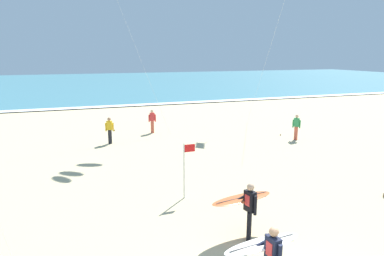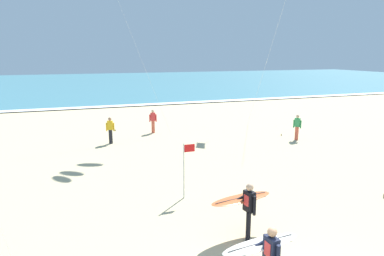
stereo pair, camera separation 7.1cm
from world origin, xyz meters
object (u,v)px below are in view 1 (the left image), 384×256
at_px(bystander_red_top, 152,121).
at_px(bystander_yellow_top, 110,130).
at_px(surfer_lead, 246,203).
at_px(lifeguard_flag, 185,165).
at_px(surfer_trailing, 268,252).
at_px(bystander_green_top, 296,127).

height_order(bystander_red_top, bystander_yellow_top, same).
relative_size(surfer_lead, lifeguard_flag, 1.01).
distance_m(surfer_trailing, bystander_yellow_top, 14.52).
bearing_deg(surfer_trailing, bystander_green_top, 51.42).
relative_size(bystander_yellow_top, bystander_green_top, 1.00).
relative_size(surfer_trailing, lifeguard_flag, 0.95).
height_order(surfer_trailing, lifeguard_flag, lifeguard_flag).
relative_size(surfer_trailing, bystander_red_top, 1.25).
distance_m(bystander_red_top, bystander_yellow_top, 3.57).
bearing_deg(surfer_trailing, bystander_red_top, 85.79).
xyz_separation_m(bystander_red_top, bystander_yellow_top, (-3.01, -1.92, 0.00)).
relative_size(bystander_yellow_top, lifeguard_flag, 0.76).
height_order(surfer_lead, lifeguard_flag, lifeguard_flag).
xyz_separation_m(surfer_lead, surfer_trailing, (-0.73, -2.34, -0.01)).
relative_size(bystander_red_top, bystander_green_top, 1.00).
bearing_deg(bystander_red_top, lifeguard_flag, -96.60).
height_order(surfer_lead, bystander_green_top, surfer_lead).
relative_size(surfer_lead, surfer_trailing, 1.07).
relative_size(surfer_trailing, bystander_yellow_top, 1.25).
height_order(surfer_trailing, bystander_green_top, surfer_trailing).
bearing_deg(surfer_lead, surfer_trailing, -107.26).
height_order(bystander_yellow_top, bystander_green_top, same).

